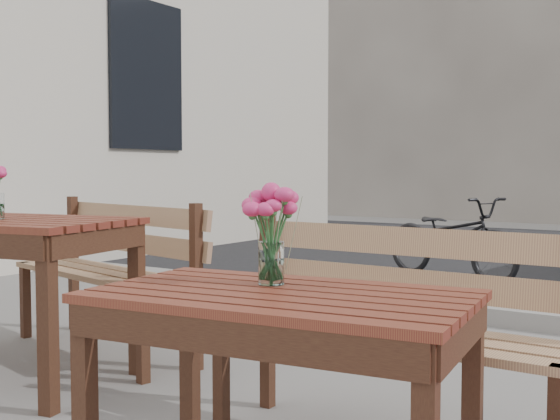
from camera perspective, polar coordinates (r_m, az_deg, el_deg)
name	(u,v)px	position (r m, az deg, el deg)	size (l,w,h in m)	color
main_table	(281,329)	(2.11, 0.07, -9.67)	(1.18, 0.78, 0.69)	maroon
main_bench	(395,306)	(2.71, 9.35, -7.71)	(1.42, 0.44, 0.88)	#9C6E50
main_vase	(271,221)	(2.19, -0.72, -0.93)	(0.17, 0.17, 0.32)	white
second_bench	(116,257)	(4.18, -13.18, -3.74)	(1.50, 0.73, 0.90)	#9C6E50
bicycle	(451,238)	(6.90, 13.73, -2.22)	(0.53, 1.52, 0.80)	black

